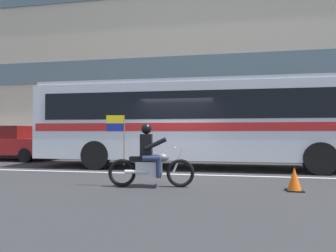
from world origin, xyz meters
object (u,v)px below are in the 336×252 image
at_px(transit_bus, 208,118).
at_px(traffic_cone, 294,180).
at_px(motorcycle_with_rider, 150,160).
at_px(parked_sedan_curbside, 10,142).

distance_m(transit_bus, traffic_cone, 4.67).
xyz_separation_m(motorcycle_with_rider, parked_sedan_curbside, (-8.24, 5.33, 0.18)).
height_order(transit_bus, motorcycle_with_rider, transit_bus).
xyz_separation_m(motorcycle_with_rider, traffic_cone, (3.39, 0.10, -0.41)).
xyz_separation_m(parked_sedan_curbside, traffic_cone, (11.63, -5.23, -0.59)).
xyz_separation_m(transit_bus, motorcycle_with_rider, (-1.30, -3.95, -1.22)).
relative_size(parked_sedan_curbside, traffic_cone, 8.41).
height_order(transit_bus, traffic_cone, transit_bus).
relative_size(transit_bus, parked_sedan_curbside, 2.78).
xyz_separation_m(transit_bus, parked_sedan_curbside, (-9.54, 1.39, -1.03)).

